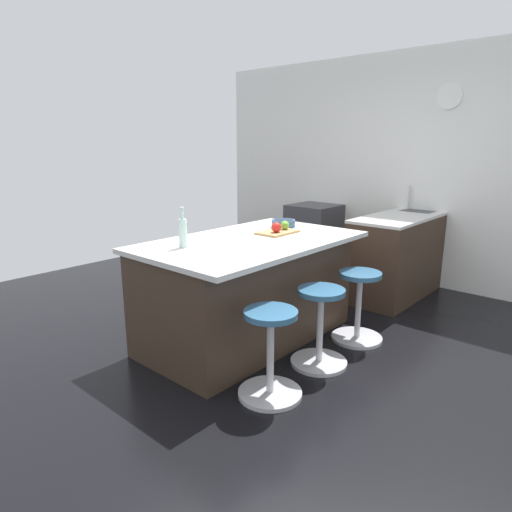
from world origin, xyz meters
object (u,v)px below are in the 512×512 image
object	(u,v)px
apple_green	(285,225)
water_bottle	(183,232)
stool_by_window	(358,308)
cutting_board	(277,232)
oven_range	(314,237)
stool_near_camera	(270,356)
kitchen_island	(248,289)
stool_middle	(320,329)
fruit_bowl	(283,223)
apple_red	(276,227)

from	to	relation	value
apple_green	water_bottle	size ratio (longest dim) A/B	0.25
stool_by_window	cutting_board	bearing A→B (deg)	-70.32
oven_range	stool_near_camera	xyz separation A→B (m)	(2.88, 1.61, -0.15)
kitchen_island	stool_near_camera	world-z (taller)	kitchen_island
stool_middle	stool_near_camera	bearing A→B (deg)	0.00
cutting_board	water_bottle	world-z (taller)	water_bottle
oven_range	fruit_bowl	size ratio (longest dim) A/B	3.93
oven_range	kitchen_island	xyz separation A→B (m)	(2.28, 0.86, 0.02)
stool_near_camera	water_bottle	bearing A→B (deg)	-92.06
kitchen_island	stool_middle	size ratio (longest dim) A/B	3.08
apple_green	stool_middle	bearing A→B (deg)	57.27
oven_range	water_bottle	bearing A→B (deg)	13.97
stool_by_window	apple_red	world-z (taller)	apple_red
oven_range	stool_by_window	world-z (taller)	oven_range
apple_red	water_bottle	size ratio (longest dim) A/B	0.29
kitchen_island	stool_near_camera	bearing A→B (deg)	51.43
stool_by_window	apple_red	xyz separation A→B (m)	(0.30, -0.68, 0.67)
oven_range	stool_by_window	size ratio (longest dim) A/B	1.42
stool_near_camera	cutting_board	bearing A→B (deg)	-143.32
cutting_board	fruit_bowl	distance (m)	0.32
fruit_bowl	kitchen_island	bearing A→B (deg)	9.54
apple_red	stool_by_window	bearing A→B (deg)	114.30
oven_range	fruit_bowl	xyz separation A→B (m)	(1.65, 0.75, 0.50)
stool_middle	fruit_bowl	bearing A→B (deg)	-126.30
apple_red	fruit_bowl	xyz separation A→B (m)	(-0.34, -0.18, -0.03)
kitchen_island	fruit_bowl	bearing A→B (deg)	-170.46
cutting_board	stool_near_camera	bearing A→B (deg)	36.68
apple_green	water_bottle	world-z (taller)	water_bottle
stool_middle	cutting_board	world-z (taller)	cutting_board
water_bottle	fruit_bowl	world-z (taller)	water_bottle
kitchen_island	stool_near_camera	xyz separation A→B (m)	(0.60, 0.75, -0.16)
water_bottle	stool_by_window	bearing A→B (deg)	142.23
oven_range	cutting_board	distance (m)	2.19
stool_near_camera	apple_green	bearing A→B (deg)	-146.26
stool_near_camera	apple_red	bearing A→B (deg)	-142.92
apple_green	stool_by_window	bearing A→B (deg)	101.95
stool_middle	water_bottle	bearing A→B (deg)	-57.90
apple_red	stool_near_camera	bearing A→B (deg)	37.08
fruit_bowl	water_bottle	bearing A→B (deg)	-2.20
kitchen_island	stool_by_window	world-z (taller)	kitchen_island
stool_by_window	cutting_board	size ratio (longest dim) A/B	1.71
stool_by_window	stool_middle	xyz separation A→B (m)	(0.60, 0.00, 0.00)
kitchen_island	apple_green	distance (m)	0.68
stool_near_camera	apple_green	world-z (taller)	apple_green
stool_near_camera	fruit_bowl	distance (m)	1.63
cutting_board	apple_red	bearing A→B (deg)	29.22
water_bottle	oven_range	bearing A→B (deg)	-166.03
stool_by_window	apple_green	distance (m)	0.98
kitchen_island	stool_by_window	distance (m)	0.97
apple_red	fruit_bowl	world-z (taller)	apple_red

